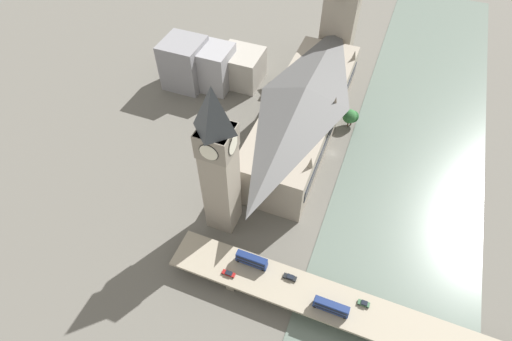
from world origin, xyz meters
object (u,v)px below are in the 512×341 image
Objects in this scene: victoria_tower at (340,22)px; double_decker_bus_rear at (252,260)px; car_northbound_tail at (229,273)px; parliament_hall at (303,111)px; double_decker_bus_mid at (331,307)px; road_bridge at (387,324)px; car_southbound_lead at (364,303)px; car_northbound_lead at (290,277)px; clock_tower at (219,161)px.

victoria_tower is 141.16m from double_decker_bus_rear.
victoria_tower reaches higher than car_northbound_tail.
parliament_hall reaches higher than double_decker_bus_mid.
double_decker_bus_rear is at bearing 93.76° from parliament_hall.
car_southbound_lead is (8.71, -3.11, 1.86)m from road_bridge.
car_southbound_lead is at bearing -149.25° from double_decker_bus_mid.
car_northbound_lead reaches higher than road_bridge.
parliament_hall reaches higher than double_decker_bus_rear.
road_bridge is 54.85m from car_northbound_tail.
car_northbound_tail is (0.89, 83.83, -6.70)m from parliament_hall.
victoria_tower reaches higher than double_decker_bus_mid.
road_bridge is at bearing 110.59° from victoria_tower.
clock_tower is (13.71, 59.73, 21.81)m from parliament_hall.
victoria_tower is (0.06, -62.97, 11.96)m from parliament_hall.
double_decker_bus_mid is 16.94m from car_northbound_lead.
road_bridge is 13.31× the size of double_decker_bus_rear.
clock_tower is 36.75m from double_decker_bus_rear.
double_decker_bus_mid is at bearing 112.99° from parliament_hall.
road_bridge is at bearing -176.43° from car_northbound_tail.
double_decker_bus_rear is 40.10m from car_southbound_lead.
victoria_tower is 14.11× the size of car_southbound_lead.
car_northbound_tail reaches higher than road_bridge.
double_decker_bus_rear is (-5.07, 77.13, -4.56)m from parliament_hall.
parliament_hall is 65.05m from clock_tower.
clock_tower is at bearing 83.65° from victoria_tower.
victoria_tower is at bearing -89.95° from parliament_hall.
car_northbound_tail is (-12.82, 24.10, -28.51)m from clock_tower.
car_northbound_tail is at bearing 1.05° from double_decker_bus_mid.
double_decker_bus_mid reaches higher than car_southbound_lead.
road_bridge is at bearing 123.79° from parliament_hall.
car_northbound_lead is at bearing 179.03° from double_decker_bus_rear.
car_northbound_tail is at bearing 17.60° from car_northbound_lead.
car_southbound_lead reaches higher than car_northbound_tail.
car_northbound_tail is 1.20× the size of car_southbound_lead.
car_northbound_lead is 1.20× the size of car_southbound_lead.
car_northbound_lead is 1.00× the size of car_northbound_tail.
double_decker_bus_rear reaches higher than road_bridge.
double_decker_bus_rear is 2.94× the size of car_southbound_lead.
parliament_hall is at bearing -67.01° from double_decker_bus_mid.
parliament_hall reaches higher than car_southbound_lead.
victoria_tower reaches higher than car_northbound_lead.
clock_tower is 67.66m from car_southbound_lead.
double_decker_bus_rear is at bearing -3.86° from road_bridge.
double_decker_bus_mid is at bearing 30.75° from car_southbound_lead.
double_decker_bus_mid is at bearing -178.95° from car_northbound_tail.
double_decker_bus_mid reaches higher than car_northbound_tail.
victoria_tower is at bearing -76.41° from double_decker_bus_mid.
parliament_hall is 8.79× the size of double_decker_bus_rear.
double_decker_bus_mid is at bearing 103.59° from victoria_tower.
car_southbound_lead is at bearing -179.87° from car_northbound_lead.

